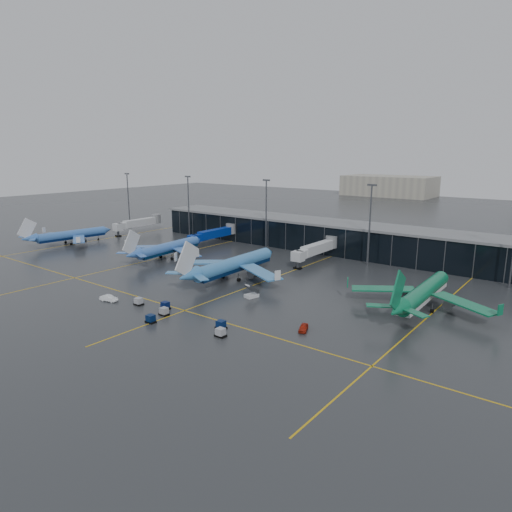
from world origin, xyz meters
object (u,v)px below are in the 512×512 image
Objects in this scene: airliner_klm_west at (72,229)px; airliner_klm_near at (235,256)px; airliner_arkefly at (169,241)px; mobile_airstair at (252,294)px; service_van_white at (109,298)px; service_van_red at (303,328)px; airliner_aer_lingus at (424,283)px; baggage_carts at (175,315)px.

airliner_klm_near is (82.70, 0.50, 0.94)m from airliner_klm_west.
mobile_airstair is at bearing -25.23° from airliner_arkefly.
service_van_white is (-10.83, -34.19, -5.77)m from airliner_klm_near.
airliner_klm_west is at bearing 178.04° from airliner_klm_near.
airliner_klm_west reaches higher than service_van_white.
airliner_aer_lingus is at bearing 40.90° from service_van_red.
airliner_klm_near is at bearing 6.68° from airliner_klm_west.
mobile_airstair is (-36.10, -17.70, -5.26)m from airliner_aer_lingus.
airliner_aer_lingus is 9.90× the size of service_van_red.
mobile_airstair is 0.92× the size of service_van_red.
airliner_klm_near is (33.98, -5.99, 0.81)m from airliner_arkefly.
airliner_arkefly reaches higher than airliner_klm_west.
airliner_aer_lingus is 8.59× the size of service_van_white.
airliner_klm_near reaches higher than mobile_airstair.
airliner_klm_near is at bearing -173.46° from airliner_aer_lingus.
airliner_klm_west is 0.98× the size of airliner_arkefly.
airliner_aer_lingus is (133.27, 7.36, 0.45)m from airliner_klm_west.
airliner_arkefly is 51.53m from mobile_airstair.
baggage_carts is (10.59, -32.61, -5.77)m from airliner_klm_near.
airliner_klm_west is 133.47m from airliner_aer_lingus.
airliner_klm_near is at bearing -31.37° from service_van_white.
mobile_airstair is at bearing -61.09° from service_van_white.
service_van_red is (118.82, -21.03, -4.91)m from airliner_klm_west.
airliner_klm_west is 1.21× the size of baggage_carts.
airliner_aer_lingus reaches higher than service_van_white.
airliner_klm_west is 9.99× the size of mobile_airstair.
service_van_red is (-14.44, -28.38, -5.35)m from airliner_aer_lingus.
service_van_white is at bearing -66.13° from airliner_arkefly.
baggage_carts is (44.57, -38.60, -4.96)m from airliner_arkefly.
baggage_carts reaches higher than service_van_white.
baggage_carts is at bearing -99.57° from service_van_white.
airliner_arkefly is at bearing 16.15° from service_van_white.
airliner_klm_west is at bearing -172.06° from mobile_airstair.
airliner_klm_west is 98.78m from baggage_carts.
airliner_klm_near reaches higher than service_van_red.
airliner_klm_near is at bearing 107.99° from baggage_carts.
airliner_aer_lingus is 56.42m from baggage_carts.
airliner_arkefly is 9.39× the size of service_van_red.
service_van_white is (71.87, -33.69, -4.83)m from airliner_klm_west.
airliner_arkefly is 1.24× the size of baggage_carts.
baggage_carts is at bearing -178.67° from service_van_red.
service_van_white is at bearing -123.28° from mobile_airstair.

